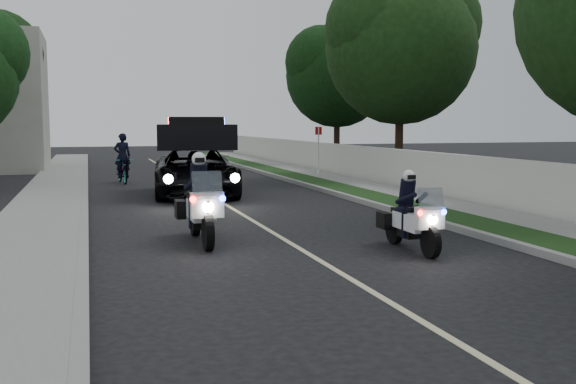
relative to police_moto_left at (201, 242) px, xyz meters
name	(u,v)px	position (x,y,z in m)	size (l,w,h in m)	color
ground	(327,265)	(1.75, -2.84, 0.00)	(120.00, 120.00, 0.00)	black
curb_right	(338,194)	(5.85, 7.16, 0.07)	(0.20, 60.00, 0.15)	gray
grass_verge	(357,193)	(6.55, 7.16, 0.08)	(1.20, 60.00, 0.16)	#193814
sidewalk_right	(392,192)	(7.85, 7.16, 0.08)	(1.40, 60.00, 0.16)	gray
property_wall	(418,172)	(8.85, 7.16, 0.75)	(0.22, 60.00, 1.50)	beige
curb_left	(85,203)	(-2.35, 7.16, 0.07)	(0.20, 60.00, 0.15)	gray
sidewalk_left	(46,204)	(-3.45, 7.16, 0.08)	(2.00, 60.00, 0.16)	gray
lane_marking	(219,200)	(1.75, 7.16, 0.00)	(0.12, 50.00, 0.01)	#BFB78C
police_moto_left	(201,242)	(0.00, 0.00, 0.00)	(0.78, 2.21, 1.88)	silver
police_moto_right	(411,250)	(3.78, -2.07, 0.00)	(0.65, 1.86, 1.58)	white
police_suv	(196,195)	(1.29, 8.88, 0.00)	(2.73, 5.89, 2.86)	black
bicycle	(123,183)	(-0.87, 14.27, 0.00)	(0.67, 1.91, 1.00)	black
cyclist	(123,183)	(-0.87, 14.27, 0.00)	(0.67, 0.44, 1.85)	black
sign_post	(318,178)	(7.75, 14.50, 0.00)	(0.37, 0.37, 2.37)	#B80D23
tree_right_d	(398,178)	(11.07, 13.12, 0.00)	(6.63, 6.63, 11.04)	#1B3D14
tree_right_e	(337,164)	(12.02, 23.26, 0.00)	(6.08, 6.08, 10.14)	black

